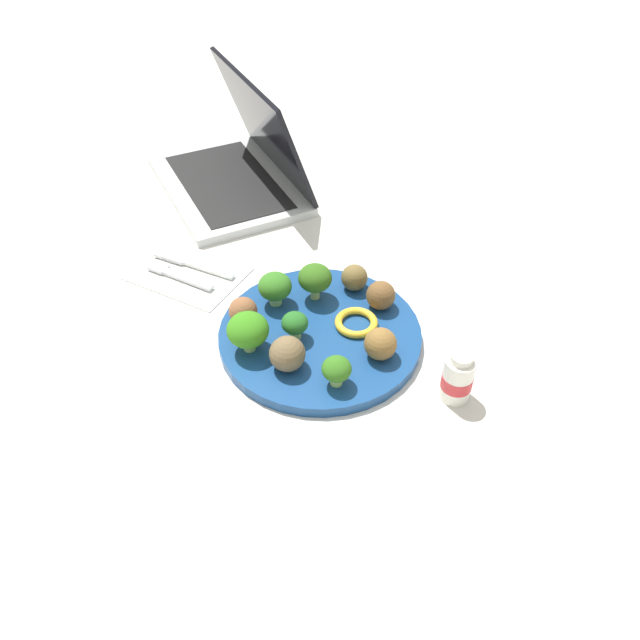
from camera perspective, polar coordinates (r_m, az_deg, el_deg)
The scene contains 18 objects.
ground_plane at distance 0.87m, azimuth -0.00°, elevation -1.76°, with size 4.00×4.00×0.00m, color silver.
plate at distance 0.86m, azimuth -0.00°, elevation -1.38°, with size 0.28×0.28×0.02m, color navy.
broccoli_floret_far_rim at distance 0.83m, azimuth -2.32°, elevation -0.35°, with size 0.04×0.04×0.04m.
broccoli_floret_back_right at distance 0.77m, azimuth 1.53°, elevation -4.56°, with size 0.04×0.04×0.04m.
broccoli_floret_back_left at distance 0.89m, azimuth -0.46°, elevation 3.83°, with size 0.05×0.05×0.06m.
broccoli_floret_center at distance 0.88m, azimuth -4.15°, elevation 3.05°, with size 0.05×0.05×0.05m.
broccoli_floret_front_right at distance 0.81m, azimuth -6.63°, elevation -0.93°, with size 0.06×0.06×0.06m.
meatball_front_left at distance 0.81m, azimuth 5.67°, elevation -2.05°, with size 0.04×0.04×0.04m, color brown.
meatball_back_right at distance 0.79m, azimuth -3.15°, elevation -3.05°, with size 0.05×0.05×0.05m, color brown.
meatball_center at distance 0.92m, azimuth 3.17°, elevation 3.91°, with size 0.04×0.04×0.04m, color brown.
meatball_near_rim at distance 0.88m, azimuth 5.59°, elevation 2.27°, with size 0.04×0.04×0.04m, color brown.
meatball_mid_left at distance 0.86m, azimuth -7.06°, elevation 0.82°, with size 0.04×0.04×0.04m, color brown.
pepper_ring_front_left at distance 0.86m, azimuth 3.34°, elevation -0.23°, with size 0.06×0.06×0.01m, color yellow.
napkin at distance 1.00m, azimuth -12.03°, elevation 4.25°, with size 0.17×0.12×0.01m, color white.
fork at distance 0.99m, azimuth -13.05°, elevation 4.03°, with size 0.12×0.02×0.01m.
knife at distance 1.01m, azimuth -11.79°, elevation 5.14°, with size 0.15×0.03×0.01m.
yogurt_bottle at distance 0.79m, azimuth 12.56°, elevation -5.11°, with size 0.04×0.04×0.07m.
laptop at distance 1.19m, azimuth -7.53°, elevation 13.64°, with size 0.39×0.36×0.21m.
Camera 1 is at (-0.33, 0.53, 0.60)m, focal length 34.91 mm.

